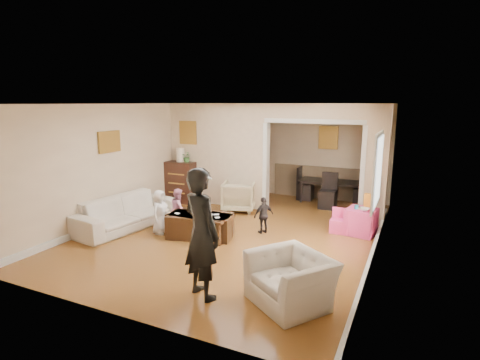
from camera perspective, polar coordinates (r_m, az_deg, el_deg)
The scene contains 27 objects.
floor at distance 7.97m, azimuth -0.61°, elevation -7.67°, with size 7.00×7.00×0.00m, color #A56C2A.
partition_left at distance 9.85m, azimuth -3.33°, elevation 3.80°, with size 2.75×0.18×2.60m, color beige.
partition_right at distance 8.73m, azimuth 19.56°, elevation 2.14°, with size 0.55×0.18×2.60m, color beige.
partition_header at distance 8.86m, azimuth 11.06°, elevation 10.04°, with size 2.22×0.18×0.35m, color beige.
window_pane at distance 6.50m, azimuth 19.99°, elevation 1.32°, with size 0.03×0.95×1.10m, color white.
framed_art_partition at distance 10.12m, azimuth -7.79°, elevation 7.05°, with size 0.45×0.03×0.55m, color brown.
framed_art_sofa_wall at distance 8.64m, azimuth -18.97°, elevation 5.44°, with size 0.03×0.55×0.40m, color brown.
framed_art_alcove at distance 10.49m, azimuth 13.10°, elevation 6.20°, with size 0.45×0.03×0.55m, color brown.
sofa at distance 8.47m, azimuth -16.65°, elevation -4.65°, with size 2.28×0.89×0.67m, color beige.
armchair_back at distance 9.37m, azimuth -0.18°, elevation -2.44°, with size 0.77×0.79×0.72m, color tan.
armchair_front at distance 5.23m, azimuth 7.61°, elevation -14.61°, with size 1.02×0.89×0.66m, color beige.
dresser at distance 10.27m, azimuth -8.79°, elevation -0.28°, with size 0.79×0.45×1.09m, color #32180F.
table_lamp at distance 10.15m, azimuth -8.92°, elevation 3.73°, with size 0.22×0.22×0.36m, color #F8E6CA.
potted_plant at distance 10.04m, azimuth -7.96°, elevation 3.45°, with size 0.25×0.22×0.28m, color #3A6C30.
coffee_table at distance 7.61m, azimuth -5.98°, elevation -6.84°, with size 1.24×0.62×0.47m, color #362111.
coffee_cup at distance 7.44m, azimuth -5.56°, elevation -5.03°, with size 0.10×0.10×0.09m, color beige.
play_table at distance 8.11m, azimuth 17.69°, elevation -5.95°, with size 0.55×0.55×0.53m, color #EF3F8E.
cereal_box at distance 8.08m, azimuth 18.81°, elevation -3.01°, with size 0.20×0.07×0.30m, color gold.
cyan_cup at distance 7.99m, azimuth 17.07°, elevation -3.89°, with size 0.08×0.08×0.08m, color #27A3C3.
toy_block at distance 8.16m, azimuth 17.09°, elevation -3.68°, with size 0.08×0.06×0.05m, color red.
play_bowl at distance 7.91m, azimuth 18.07°, elevation -4.20°, with size 0.22×0.22×0.05m, color beige.
dining_table at distance 10.43m, azimuth 13.74°, elevation -1.66°, with size 1.72×0.96×0.60m, color black.
adult_person at distance 5.17m, azimuth -5.79°, elevation -7.99°, with size 0.66×0.43×1.80m, color black.
child_kneel_a at distance 7.89m, azimuth -11.90°, elevation -4.70°, with size 0.44×0.29×0.90m, color white.
child_kneel_b at distance 8.16m, azimuth -9.16°, elevation -4.23°, with size 0.41×0.32×0.85m, color pink.
child_toddler at distance 7.77m, azimuth 3.56°, elevation -5.29°, with size 0.44×0.18×0.75m, color black.
craft_papers at distance 7.54m, azimuth -5.60°, elevation -5.14°, with size 0.97×0.37×0.00m.
Camera 1 is at (3.26, -6.79, 2.63)m, focal length 28.48 mm.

